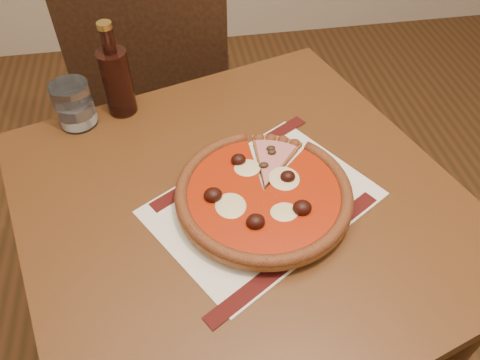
% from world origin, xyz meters
% --- Properties ---
extents(table, '(1.00, 1.00, 0.75)m').
position_xyz_m(table, '(-0.84, 1.11, 0.65)').
color(table, '#5F3216').
rests_on(table, ground).
extents(chair_far, '(0.50, 0.50, 0.93)m').
position_xyz_m(chair_far, '(-0.99, 1.79, 0.53)').
color(chair_far, black).
rests_on(chair_far, ground).
extents(placemat, '(0.49, 0.45, 0.00)m').
position_xyz_m(placemat, '(-0.80, 1.09, 0.75)').
color(placemat, beige).
rests_on(placemat, table).
extents(plate, '(0.30, 0.30, 0.02)m').
position_xyz_m(plate, '(-0.80, 1.09, 0.76)').
color(plate, white).
rests_on(plate, placemat).
extents(pizza, '(0.33, 0.33, 0.04)m').
position_xyz_m(pizza, '(-0.80, 1.09, 0.78)').
color(pizza, '#9E5326').
rests_on(pizza, plate).
extents(ham_slice, '(0.10, 0.15, 0.02)m').
position_xyz_m(ham_slice, '(-0.75, 1.18, 0.78)').
color(ham_slice, '#9E5326').
rests_on(ham_slice, plate).
extents(water_glass, '(0.09, 0.09, 0.10)m').
position_xyz_m(water_glass, '(-1.16, 1.39, 0.80)').
color(water_glass, white).
rests_on(water_glass, table).
extents(bottle, '(0.06, 0.06, 0.22)m').
position_xyz_m(bottle, '(-1.06, 1.42, 0.83)').
color(bottle, black).
rests_on(bottle, table).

